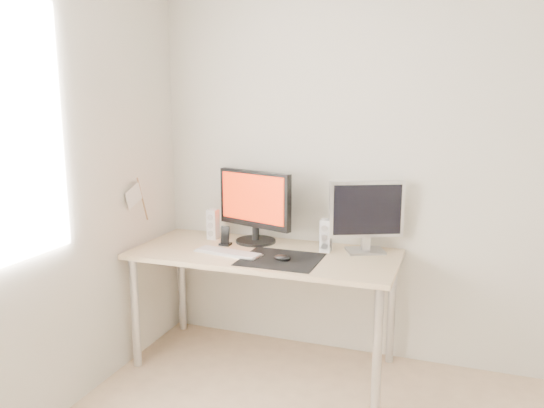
# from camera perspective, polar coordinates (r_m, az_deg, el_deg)

# --- Properties ---
(wall_back) EXTENTS (3.50, 0.00, 3.50)m
(wall_back) POSITION_cam_1_polar(r_m,az_deg,el_deg) (3.30, 16.84, 3.94)
(wall_back) COLOR silver
(wall_back) RESTS_ON ground
(mousepad) EXTENTS (0.45, 0.40, 0.00)m
(mousepad) POSITION_cam_1_polar(r_m,az_deg,el_deg) (3.07, 0.94, -5.96)
(mousepad) COLOR black
(mousepad) RESTS_ON desk
(mouse) EXTENTS (0.10, 0.06, 0.04)m
(mouse) POSITION_cam_1_polar(r_m,az_deg,el_deg) (3.04, 1.12, -5.81)
(mouse) COLOR black
(mouse) RESTS_ON mousepad
(desk) EXTENTS (1.60, 0.70, 0.73)m
(desk) POSITION_cam_1_polar(r_m,az_deg,el_deg) (3.25, -0.85, -6.50)
(desk) COLOR #D1B587
(desk) RESTS_ON ground
(main_monitor) EXTENTS (0.54, 0.33, 0.47)m
(main_monitor) POSITION_cam_1_polar(r_m,az_deg,el_deg) (3.38, -1.88, 0.01)
(main_monitor) COLOR black
(main_monitor) RESTS_ON desk
(second_monitor) EXTENTS (0.43, 0.24, 0.43)m
(second_monitor) POSITION_cam_1_polar(r_m,az_deg,el_deg) (3.21, 10.14, -0.98)
(second_monitor) COLOR #ACADAF
(second_monitor) RESTS_ON desk
(speaker_left) EXTENTS (0.06, 0.08, 0.20)m
(speaker_left) POSITION_cam_1_polar(r_m,az_deg,el_deg) (3.52, -6.36, -2.18)
(speaker_left) COLOR white
(speaker_left) RESTS_ON desk
(speaker_right) EXTENTS (0.06, 0.08, 0.20)m
(speaker_right) POSITION_cam_1_polar(r_m,az_deg,el_deg) (3.22, 5.82, -3.40)
(speaker_right) COLOR silver
(speaker_right) RESTS_ON desk
(keyboard) EXTENTS (0.43, 0.18, 0.02)m
(keyboard) POSITION_cam_1_polar(r_m,az_deg,el_deg) (3.20, -4.75, -5.22)
(keyboard) COLOR silver
(keyboard) RESTS_ON desk
(phone_dock) EXTENTS (0.07, 0.06, 0.12)m
(phone_dock) POSITION_cam_1_polar(r_m,az_deg,el_deg) (3.37, -5.06, -3.82)
(phone_dock) COLOR black
(phone_dock) RESTS_ON desk
(pennant) EXTENTS (0.01, 0.23, 0.29)m
(pennant) POSITION_cam_1_polar(r_m,az_deg,el_deg) (3.38, -14.35, 0.78)
(pennant) COLOR #A57F54
(pennant) RESTS_ON wall_left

